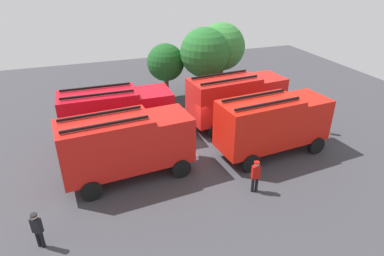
# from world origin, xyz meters

# --- Properties ---
(ground_plane) EXTENTS (45.83, 45.83, 0.00)m
(ground_plane) POSITION_xyz_m (0.00, 0.00, 0.00)
(ground_plane) COLOR #38383D
(fire_truck_0) EXTENTS (7.38, 3.26, 3.88)m
(fire_truck_0) POSITION_xyz_m (-4.43, -1.94, 2.15)
(fire_truck_0) COLOR red
(fire_truck_0) RESTS_ON ground
(fire_truck_1) EXTENTS (7.39, 3.27, 3.88)m
(fire_truck_1) POSITION_xyz_m (4.39, -2.30, 2.15)
(fire_truck_1) COLOR red
(fire_truck_1) RESTS_ON ground
(fire_truck_2) EXTENTS (7.20, 2.75, 3.88)m
(fire_truck_2) POSITION_xyz_m (-4.37, 2.18, 2.15)
(fire_truck_2) COLOR red
(fire_truck_2) RESTS_ON ground
(fire_truck_3) EXTENTS (7.40, 3.31, 3.88)m
(fire_truck_3) POSITION_xyz_m (4.10, 2.10, 2.15)
(fire_truck_3) COLOR red
(fire_truck_3) RESTS_ON ground
(firefighter_0) EXTENTS (0.48, 0.44, 1.75)m
(firefighter_0) POSITION_xyz_m (-8.86, -5.82, 0.99)
(firefighter_0) COLOR black
(firefighter_0) RESTS_ON ground
(firefighter_1) EXTENTS (0.46, 0.47, 1.60)m
(firefighter_1) POSITION_xyz_m (9.40, -1.24, 0.88)
(firefighter_1) COLOR black
(firefighter_1) RESTS_ON ground
(firefighter_2) EXTENTS (0.48, 0.44, 1.78)m
(firefighter_2) POSITION_xyz_m (5.84, 5.34, 1.00)
(firefighter_2) COLOR black
(firefighter_2) RESTS_ON ground
(firefighter_3) EXTENTS (0.48, 0.44, 1.64)m
(firefighter_3) POSITION_xyz_m (2.21, 4.50, 0.91)
(firefighter_3) COLOR black
(firefighter_3) RESTS_ON ground
(firefighter_4) EXTENTS (0.45, 0.30, 1.83)m
(firefighter_4) POSITION_xyz_m (1.56, -5.47, 1.04)
(firefighter_4) COLOR black
(firefighter_4) RESTS_ON ground
(tree_0) EXTENTS (3.13, 3.13, 4.86)m
(tree_0) POSITION_xyz_m (0.72, 8.70, 3.27)
(tree_0) COLOR brown
(tree_0) RESTS_ON ground
(tree_1) EXTENTS (4.03, 4.03, 6.25)m
(tree_1) POSITION_xyz_m (3.63, 7.22, 4.20)
(tree_1) COLOR brown
(tree_1) RESTS_ON ground
(tree_2) EXTENTS (4.07, 4.07, 6.31)m
(tree_2) POSITION_xyz_m (5.64, 8.43, 4.25)
(tree_2) COLOR brown
(tree_2) RESTS_ON ground
(traffic_cone_0) EXTENTS (0.46, 0.46, 0.66)m
(traffic_cone_0) POSITION_xyz_m (0.54, 4.21, 0.33)
(traffic_cone_0) COLOR #F2600C
(traffic_cone_0) RESTS_ON ground
(traffic_cone_1) EXTENTS (0.40, 0.40, 0.58)m
(traffic_cone_1) POSITION_xyz_m (2.95, 0.06, 0.29)
(traffic_cone_1) COLOR #F2600C
(traffic_cone_1) RESTS_ON ground
(traffic_cone_2) EXTENTS (0.43, 0.43, 0.62)m
(traffic_cone_2) POSITION_xyz_m (6.43, 4.68, 0.31)
(traffic_cone_2) COLOR #F2600C
(traffic_cone_2) RESTS_ON ground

